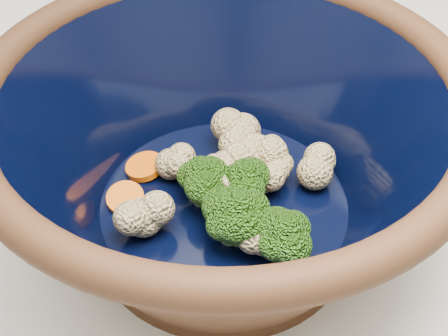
# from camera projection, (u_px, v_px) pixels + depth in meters

# --- Properties ---
(mixing_bowl) EXTENTS (0.40, 0.40, 0.16)m
(mixing_bowl) POSITION_uv_depth(u_px,v_px,m) (224.00, 153.00, 0.47)
(mixing_bowl) COLOR black
(mixing_bowl) RESTS_ON counter
(vegetable_pile) EXTENTS (0.17, 0.18, 0.05)m
(vegetable_pile) POSITION_uv_depth(u_px,v_px,m) (238.00, 185.00, 0.49)
(vegetable_pile) COLOR #608442
(vegetable_pile) RESTS_ON mixing_bowl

